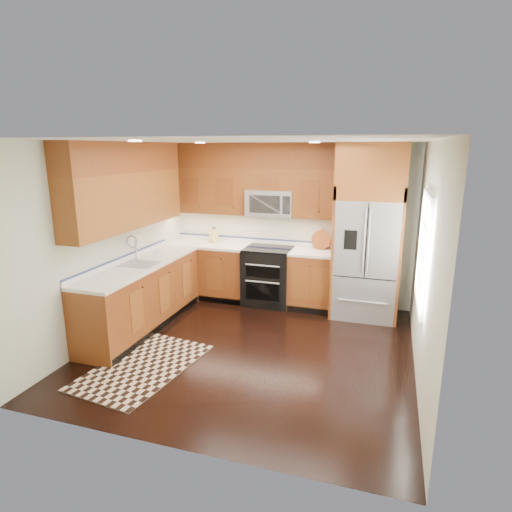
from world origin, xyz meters
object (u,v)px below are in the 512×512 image
(refrigerator, at_px, (368,232))
(knife_block, at_px, (214,236))
(range, at_px, (268,276))
(rug, at_px, (143,366))
(utensil_crock, at_px, (322,241))

(refrigerator, relative_size, knife_block, 9.50)
(range, height_order, knife_block, knife_block)
(range, distance_m, refrigerator, 1.76)
(refrigerator, distance_m, rug, 3.66)
(rug, distance_m, knife_block, 2.89)
(refrigerator, distance_m, utensil_crock, 0.83)
(refrigerator, xyz_separation_m, knife_block, (-2.58, 0.22, -0.25))
(knife_block, distance_m, utensil_crock, 1.85)
(range, relative_size, knife_block, 3.45)
(knife_block, bearing_deg, rug, -85.48)
(range, relative_size, refrigerator, 0.36)
(rug, relative_size, knife_block, 5.87)
(range, distance_m, knife_block, 1.20)
(refrigerator, height_order, knife_block, refrigerator)
(refrigerator, height_order, utensil_crock, refrigerator)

